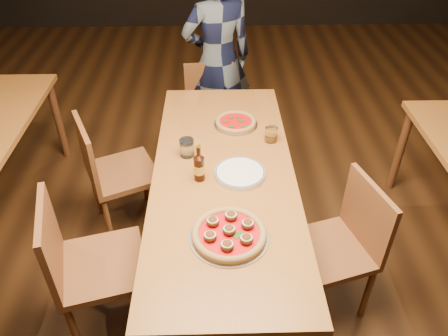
{
  "coord_description": "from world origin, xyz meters",
  "views": [
    {
      "loc": [
        -0.05,
        -1.94,
        2.27
      ],
      "look_at": [
        0.0,
        -0.05,
        0.82
      ],
      "focal_mm": 35.0,
      "sensor_mm": 36.0,
      "label": 1
    }
  ],
  "objects_px": {
    "table_main": "(224,182)",
    "chair_main_sw": "(123,172)",
    "plate_stack": "(240,173)",
    "amber_glass": "(271,134)",
    "beer_bottle": "(199,168)",
    "chair_main_e": "(330,250)",
    "pizza_meatball": "(229,233)",
    "pizza_margherita": "(236,122)",
    "chair_main_nw": "(102,265)",
    "diner": "(218,61)",
    "chair_end": "(212,117)",
    "water_glass": "(187,148)"
  },
  "relations": [
    {
      "from": "plate_stack",
      "to": "amber_glass",
      "type": "relative_size",
      "value": 2.9
    },
    {
      "from": "table_main",
      "to": "beer_bottle",
      "type": "xyz_separation_m",
      "value": [
        -0.13,
        -0.06,
        0.15
      ]
    },
    {
      "from": "chair_main_nw",
      "to": "amber_glass",
      "type": "relative_size",
      "value": 9.86
    },
    {
      "from": "chair_main_e",
      "to": "amber_glass",
      "type": "xyz_separation_m",
      "value": [
        -0.28,
        0.63,
        0.35
      ]
    },
    {
      "from": "chair_main_sw",
      "to": "water_glass",
      "type": "relative_size",
      "value": 8.46
    },
    {
      "from": "chair_end",
      "to": "plate_stack",
      "type": "height_order",
      "value": "chair_end"
    },
    {
      "from": "plate_stack",
      "to": "water_glass",
      "type": "xyz_separation_m",
      "value": [
        -0.3,
        0.2,
        0.04
      ]
    },
    {
      "from": "chair_main_nw",
      "to": "water_glass",
      "type": "distance_m",
      "value": 0.81
    },
    {
      "from": "pizza_meatball",
      "to": "pizza_margherita",
      "type": "distance_m",
      "value": 1.01
    },
    {
      "from": "beer_bottle",
      "to": "chair_end",
      "type": "bearing_deg",
      "value": 86.91
    },
    {
      "from": "chair_main_nw",
      "to": "beer_bottle",
      "type": "xyz_separation_m",
      "value": [
        0.52,
        0.36,
        0.35
      ]
    },
    {
      "from": "chair_main_e",
      "to": "amber_glass",
      "type": "distance_m",
      "value": 0.77
    },
    {
      "from": "chair_main_nw",
      "to": "pizza_meatball",
      "type": "xyz_separation_m",
      "value": [
        0.66,
        -0.08,
        0.3
      ]
    },
    {
      "from": "chair_main_sw",
      "to": "water_glass",
      "type": "distance_m",
      "value": 0.62
    },
    {
      "from": "chair_main_sw",
      "to": "chair_end",
      "type": "relative_size",
      "value": 1.07
    },
    {
      "from": "chair_end",
      "to": "beer_bottle",
      "type": "distance_m",
      "value": 1.27
    },
    {
      "from": "chair_main_nw",
      "to": "chair_main_e",
      "type": "relative_size",
      "value": 1.07
    },
    {
      "from": "chair_main_e",
      "to": "amber_glass",
      "type": "bearing_deg",
      "value": -172.91
    },
    {
      "from": "chair_end",
      "to": "plate_stack",
      "type": "relative_size",
      "value": 3.06
    },
    {
      "from": "chair_main_sw",
      "to": "pizza_meatball",
      "type": "bearing_deg",
      "value": -167.38
    },
    {
      "from": "diner",
      "to": "amber_glass",
      "type": "bearing_deg",
      "value": 88.36
    },
    {
      "from": "pizza_margherita",
      "to": "water_glass",
      "type": "xyz_separation_m",
      "value": [
        -0.3,
        -0.34,
        0.04
      ]
    },
    {
      "from": "chair_main_nw",
      "to": "pizza_meatball",
      "type": "distance_m",
      "value": 0.73
    },
    {
      "from": "water_glass",
      "to": "table_main",
      "type": "bearing_deg",
      "value": -39.08
    },
    {
      "from": "chair_main_nw",
      "to": "beer_bottle",
      "type": "relative_size",
      "value": 4.4
    },
    {
      "from": "amber_glass",
      "to": "chair_end",
      "type": "bearing_deg",
      "value": 113.97
    },
    {
      "from": "pizza_meatball",
      "to": "water_glass",
      "type": "relative_size",
      "value": 3.49
    },
    {
      "from": "beer_bottle",
      "to": "amber_glass",
      "type": "xyz_separation_m",
      "value": [
        0.43,
        0.37,
        -0.03
      ]
    },
    {
      "from": "chair_main_sw",
      "to": "amber_glass",
      "type": "bearing_deg",
      "value": -119.82
    },
    {
      "from": "pizza_margherita",
      "to": "chair_main_e",
      "type": "bearing_deg",
      "value": -59.39
    },
    {
      "from": "table_main",
      "to": "chair_main_sw",
      "type": "distance_m",
      "value": 0.81
    },
    {
      "from": "table_main",
      "to": "chair_main_e",
      "type": "xyz_separation_m",
      "value": [
        0.58,
        -0.32,
        -0.23
      ]
    },
    {
      "from": "chair_main_sw",
      "to": "beer_bottle",
      "type": "relative_size",
      "value": 4.23
    },
    {
      "from": "pizza_margherita",
      "to": "amber_glass",
      "type": "relative_size",
      "value": 2.96
    },
    {
      "from": "beer_bottle",
      "to": "diner",
      "type": "relative_size",
      "value": 0.13
    },
    {
      "from": "amber_glass",
      "to": "water_glass",
      "type": "bearing_deg",
      "value": -164.66
    },
    {
      "from": "chair_main_e",
      "to": "pizza_margherita",
      "type": "bearing_deg",
      "value": -166.14
    },
    {
      "from": "table_main",
      "to": "plate_stack",
      "type": "bearing_deg",
      "value": -16.74
    },
    {
      "from": "pizza_meatball",
      "to": "pizza_margherita",
      "type": "bearing_deg",
      "value": 85.6
    },
    {
      "from": "plate_stack",
      "to": "amber_glass",
      "type": "xyz_separation_m",
      "value": [
        0.21,
        0.34,
        0.03
      ]
    },
    {
      "from": "chair_main_sw",
      "to": "diner",
      "type": "height_order",
      "value": "diner"
    },
    {
      "from": "plate_stack",
      "to": "chair_main_sw",
      "type": "bearing_deg",
      "value": 150.88
    },
    {
      "from": "plate_stack",
      "to": "diner",
      "type": "bearing_deg",
      "value": 94.21
    },
    {
      "from": "water_glass",
      "to": "beer_bottle",
      "type": "bearing_deg",
      "value": -71.23
    },
    {
      "from": "table_main",
      "to": "chair_main_sw",
      "type": "bearing_deg",
      "value": 149.41
    },
    {
      "from": "table_main",
      "to": "pizza_meatball",
      "type": "xyz_separation_m",
      "value": [
        0.01,
        -0.5,
        0.1
      ]
    },
    {
      "from": "table_main",
      "to": "pizza_margherita",
      "type": "relative_size",
      "value": 7.0
    },
    {
      "from": "chair_end",
      "to": "diner",
      "type": "distance_m",
      "value": 0.46
    },
    {
      "from": "table_main",
      "to": "chair_main_e",
      "type": "height_order",
      "value": "chair_main_e"
    },
    {
      "from": "table_main",
      "to": "pizza_margherita",
      "type": "xyz_separation_m",
      "value": [
        0.09,
        0.51,
        0.09
      ]
    }
  ]
}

